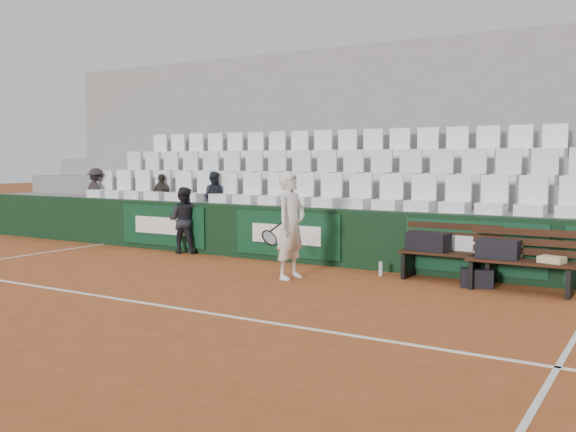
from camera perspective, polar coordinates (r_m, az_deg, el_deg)
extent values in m
plane|color=#A65025|center=(8.63, -12.44, -7.61)|extent=(80.00, 80.00, 0.00)
cube|color=white|center=(8.63, -12.44, -7.59)|extent=(18.00, 0.06, 0.01)
cube|color=black|center=(11.72, 1.14, -1.70)|extent=(18.00, 0.30, 1.00)
cube|color=#0C381E|center=(13.48, -11.08, -0.83)|extent=(2.20, 0.04, 0.82)
cube|color=#0C381E|center=(11.68, -0.12, -1.62)|extent=(2.20, 0.04, 0.82)
cube|color=#0C381E|center=(10.34, 16.20, -2.69)|extent=(2.20, 0.04, 0.82)
cube|color=gray|center=(12.27, 2.61, -1.41)|extent=(18.00, 0.95, 1.00)
cube|color=gray|center=(13.08, 4.61, -0.03)|extent=(18.00, 0.95, 1.45)
cube|color=gray|center=(13.92, 6.38, 1.19)|extent=(18.00, 0.95, 1.90)
cube|color=gray|center=(14.46, 7.47, 6.28)|extent=(18.00, 0.30, 4.40)
cube|color=white|center=(12.05, 2.23, 2.37)|extent=(11.90, 0.44, 0.63)
cube|color=silver|center=(12.87, 4.29, 4.53)|extent=(11.90, 0.44, 0.63)
cube|color=white|center=(13.73, 6.12, 6.42)|extent=(11.90, 0.44, 0.63)
cube|color=#321B0F|center=(10.23, 14.07, -4.38)|extent=(1.50, 0.56, 0.45)
cube|color=#371C10|center=(9.72, 20.00, -5.04)|extent=(1.50, 0.56, 0.45)
cube|color=black|center=(10.27, 12.34, -2.24)|extent=(0.71, 0.40, 0.29)
cube|color=black|center=(9.74, 18.15, -2.81)|extent=(0.59, 0.28, 0.27)
cube|color=#D2C088|center=(9.59, 22.40, -3.61)|extent=(0.38, 0.31, 0.09)
cube|color=black|center=(9.87, 16.42, -5.30)|extent=(0.52, 0.41, 0.28)
cylinder|color=silver|center=(10.47, 8.24, -4.67)|extent=(0.07, 0.07, 0.24)
cylinder|color=silver|center=(9.78, 15.42, -5.48)|extent=(0.07, 0.07, 0.24)
imported|color=white|center=(10.05, 0.25, -0.82)|extent=(0.45, 0.65, 1.69)
torus|color=black|center=(10.29, -1.66, -1.97)|extent=(0.19, 0.30, 0.26)
cylinder|color=black|center=(10.20, -1.04, -0.96)|extent=(0.26, 0.03, 0.20)
imported|color=black|center=(13.02, -9.28, -0.36)|extent=(0.78, 0.69, 1.33)
imported|color=#282025|center=(15.79, -16.73, 3.69)|extent=(0.81, 0.59, 1.13)
imported|color=#2E2A25|center=(14.33, -11.18, 3.47)|extent=(0.61, 0.29, 1.02)
imported|color=#1D222B|center=(13.41, -6.66, 3.56)|extent=(0.65, 0.59, 1.08)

